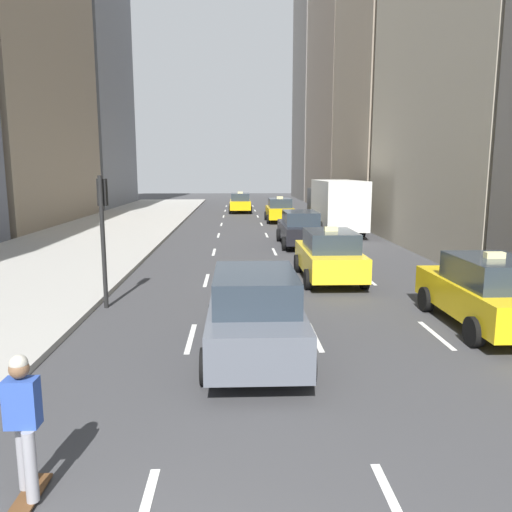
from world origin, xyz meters
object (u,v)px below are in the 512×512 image
skateboarder (23,421)px  sedan_black_near (255,312)px  taxi_fourth (329,255)px  traffic_light_pole (103,220)px  sedan_silver_behind (300,228)px  taxi_third (240,203)px  taxi_second (280,210)px  box_truck (335,204)px  taxi_lead (487,292)px

skateboarder → sedan_black_near: bearing=58.1°
taxi_fourth → traffic_light_pole: 7.58m
taxi_fourth → sedan_silver_behind: taxi_fourth is taller
taxi_third → taxi_fourth: same height
sedan_black_near → taxi_fourth: bearing=68.0°
taxi_second → taxi_third: same height
traffic_light_pole → box_truck: bearing=59.8°
taxi_second → taxi_fourth: size_ratio=1.00×
sedan_silver_behind → traffic_light_pole: traffic_light_pole is taller
traffic_light_pole → taxi_lead: bearing=-13.1°
sedan_silver_behind → box_truck: (2.80, 5.35, 0.82)m
taxi_second → skateboarder: bearing=-100.1°
taxi_second → sedan_black_near: taxi_second is taller
taxi_third → sedan_black_near: (0.00, -34.98, 0.02)m
taxi_lead → traffic_light_pole: 9.92m
taxi_third → box_truck: 15.77m
sedan_black_near → sedan_silver_behind: (2.80, 14.92, -0.02)m
taxi_lead → taxi_third: (-5.60, 33.37, 0.00)m
skateboarder → traffic_light_pole: 8.47m
skateboarder → box_truck: bearing=71.3°
sedan_black_near → taxi_lead: bearing=16.1°
sedan_silver_behind → traffic_light_pole: (-6.75, -11.08, 1.52)m
taxi_third → sedan_silver_behind: size_ratio=0.88×
taxi_second → taxi_lead: bearing=-83.6°
taxi_second → skateboarder: size_ratio=2.52×
taxi_third → taxi_fourth: bearing=-84.3°
taxi_lead → skateboarder: size_ratio=2.52×
taxi_third → sedan_silver_behind: taxi_third is taller
taxi_lead → taxi_fourth: 6.01m
taxi_lead → traffic_light_pole: size_ratio=1.22×
box_truck → taxi_third: bearing=110.8°
taxi_lead → traffic_light_pole: (-9.55, 2.22, 1.53)m
box_truck → traffic_light_pole: size_ratio=2.33×
box_truck → traffic_light_pole: bearing=-120.2°
taxi_lead → skateboarder: bearing=-144.2°
taxi_lead → sedan_silver_behind: (-2.80, 13.30, 0.01)m
taxi_fourth → skateboarder: bearing=-116.1°
taxi_lead → taxi_fourth: bearing=117.8°
box_truck → taxi_fourth: bearing=-101.9°
taxi_second → skateboarder: 31.53m
taxi_fourth → traffic_light_pole: size_ratio=1.22×
taxi_third → sedan_black_near: size_ratio=0.95×
taxi_second → sedan_silver_behind: taxi_second is taller
taxi_third → box_truck: box_truck is taller
taxi_second → sedan_silver_behind: bearing=-90.0°
skateboarder → sedan_silver_behind: bearing=74.0°
skateboarder → traffic_light_pole: bearing=98.2°
taxi_lead → box_truck: size_ratio=0.52×
taxi_second → sedan_silver_behind: 11.70m
taxi_fourth → box_truck: size_ratio=0.52×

